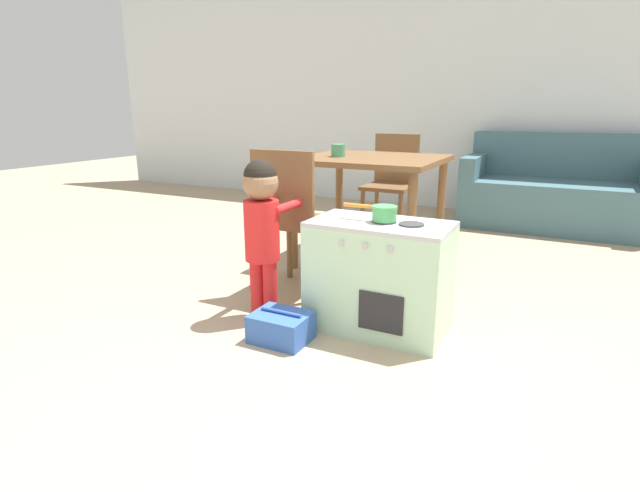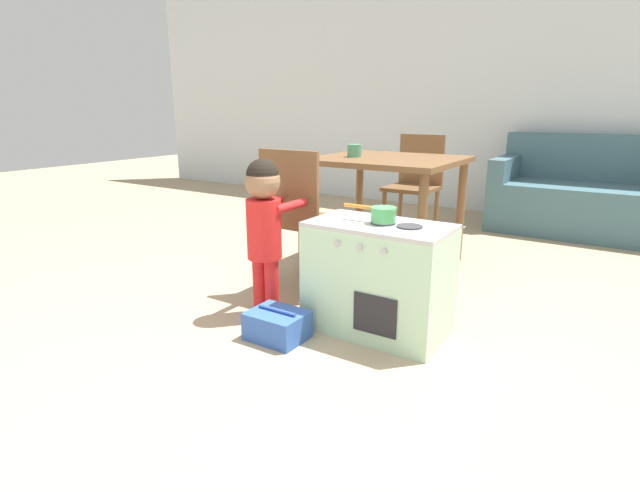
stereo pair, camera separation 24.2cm
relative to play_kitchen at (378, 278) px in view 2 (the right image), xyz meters
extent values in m
plane|color=tan|center=(0.06, -0.88, -0.27)|extent=(16.00, 16.00, 0.00)
cube|color=silver|center=(0.06, 3.20, 1.03)|extent=(10.00, 0.06, 2.60)
cube|color=#B2DBB7|center=(0.00, 0.00, -0.01)|extent=(0.66, 0.37, 0.52)
cube|color=#B7BABC|center=(0.00, 0.00, 0.26)|extent=(0.66, 0.37, 0.02)
cylinder|color=#38383D|center=(0.02, 0.00, 0.27)|extent=(0.11, 0.11, 0.01)
cylinder|color=#38383D|center=(0.15, 0.00, 0.27)|extent=(0.11, 0.11, 0.01)
cube|color=black|center=(0.08, -0.19, -0.10)|extent=(0.21, 0.01, 0.18)
cylinder|color=#B2B2B7|center=(-0.11, -0.19, 0.20)|extent=(0.03, 0.01, 0.03)
cylinder|color=#B2B2B7|center=(0.00, -0.19, 0.20)|extent=(0.03, 0.01, 0.03)
cylinder|color=#B2B2B7|center=(0.11, -0.19, 0.20)|extent=(0.03, 0.01, 0.03)
cylinder|color=#4CAD5B|center=(0.02, 0.00, 0.31)|extent=(0.11, 0.11, 0.07)
cylinder|color=#4CAD5B|center=(0.02, 0.00, 0.34)|extent=(0.12, 0.12, 0.01)
cylinder|color=orange|center=(-0.11, 0.00, 0.34)|extent=(0.15, 0.02, 0.02)
cylinder|color=red|center=(-0.60, -0.15, -0.11)|extent=(0.07, 0.07, 0.32)
cylinder|color=red|center=(-0.52, -0.15, -0.11)|extent=(0.07, 0.07, 0.32)
cylinder|color=red|center=(-0.56, -0.15, 0.20)|extent=(0.17, 0.17, 0.30)
sphere|color=#936B4C|center=(-0.56, -0.15, 0.44)|extent=(0.17, 0.17, 0.17)
sphere|color=black|center=(-0.56, -0.15, 0.47)|extent=(0.16, 0.16, 0.16)
cylinder|color=red|center=(-0.64, -0.03, 0.30)|extent=(0.04, 0.24, 0.04)
cylinder|color=red|center=(-0.48, -0.03, 0.30)|extent=(0.04, 0.24, 0.04)
cube|color=#335BB2|center=(-0.35, -0.33, -0.20)|extent=(0.26, 0.21, 0.13)
cylinder|color=#335BB2|center=(-0.35, -0.33, -0.13)|extent=(0.21, 0.02, 0.02)
cube|color=brown|center=(-0.45, 1.00, 0.45)|extent=(0.92, 0.84, 0.03)
cylinder|color=brown|center=(-0.85, 0.64, 0.08)|extent=(0.06, 0.06, 0.70)
cylinder|color=brown|center=(-0.04, 0.64, 0.08)|extent=(0.06, 0.06, 0.70)
cylinder|color=brown|center=(-0.85, 1.36, 0.08)|extent=(0.06, 0.06, 0.70)
cylinder|color=brown|center=(-0.04, 1.36, 0.08)|extent=(0.06, 0.06, 0.70)
cube|color=brown|center=(-0.61, 0.30, 0.15)|extent=(0.38, 0.38, 0.03)
cube|color=brown|center=(-0.61, 0.12, 0.37)|extent=(0.38, 0.02, 0.40)
cylinder|color=brown|center=(-0.77, 0.14, -0.07)|extent=(0.04, 0.04, 0.40)
cylinder|color=brown|center=(-0.45, 0.14, -0.07)|extent=(0.04, 0.04, 0.40)
cylinder|color=brown|center=(-0.77, 0.46, -0.07)|extent=(0.04, 0.04, 0.40)
cylinder|color=brown|center=(-0.45, 0.46, -0.07)|extent=(0.04, 0.04, 0.40)
cube|color=brown|center=(-0.57, 1.73, 0.15)|extent=(0.38, 0.38, 0.03)
cube|color=brown|center=(-0.57, 1.91, 0.37)|extent=(0.38, 0.02, 0.40)
cylinder|color=brown|center=(-0.73, 1.57, -0.07)|extent=(0.04, 0.04, 0.40)
cylinder|color=brown|center=(-0.41, 1.57, -0.07)|extent=(0.04, 0.04, 0.40)
cylinder|color=brown|center=(-0.73, 1.89, -0.07)|extent=(0.04, 0.04, 0.40)
cylinder|color=brown|center=(-0.41, 1.89, -0.07)|extent=(0.04, 0.04, 0.40)
cube|color=#426670|center=(0.64, 2.71, -0.06)|extent=(1.54, 0.81, 0.42)
cube|color=#426670|center=(0.64, 3.02, 0.35)|extent=(1.54, 0.20, 0.40)
cube|color=#426670|center=(-0.06, 2.71, 0.25)|extent=(0.14, 0.81, 0.20)
cylinder|color=#478E66|center=(-0.65, 0.91, 0.50)|extent=(0.09, 0.09, 0.08)
camera|label=1|loc=(0.78, -2.15, 0.79)|focal=28.00mm
camera|label=2|loc=(0.99, -2.03, 0.79)|focal=28.00mm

